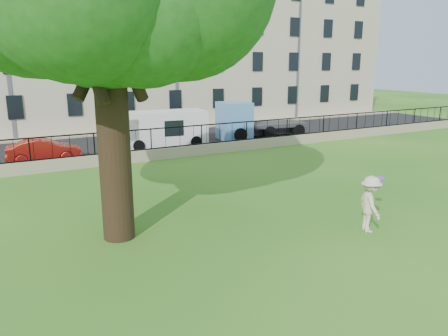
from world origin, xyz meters
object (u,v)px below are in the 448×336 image
frisbee (380,179)px  white_van (163,129)px  man (370,204)px  red_sedan (44,150)px  blue_truck (260,119)px

frisbee → white_van: 15.73m
man → red_sedan: size_ratio=0.48×
white_van → blue_truck: size_ratio=0.88×
frisbee → white_van: (-1.72, 15.63, -0.27)m
red_sedan → man: bearing=-147.4°
red_sedan → white_van: 7.20m
red_sedan → blue_truck: size_ratio=0.62×
frisbee → blue_truck: (5.50, 15.63, -0.12)m
red_sedan → white_van: white_van is taller
white_van → blue_truck: 7.23m
white_van → blue_truck: bearing=5.6°
red_sedan → blue_truck: bearing=-79.7°
red_sedan → blue_truck: 14.39m
frisbee → red_sedan: (-8.84, 14.63, -0.76)m
red_sedan → frisbee: bearing=-142.6°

